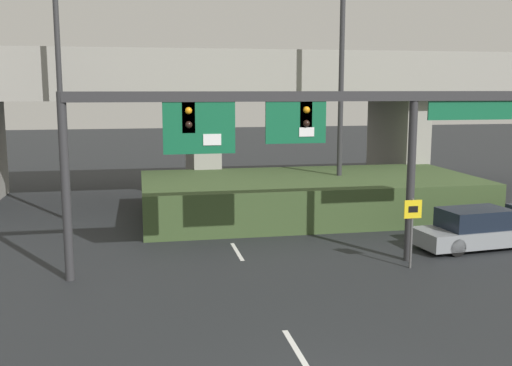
{
  "coord_description": "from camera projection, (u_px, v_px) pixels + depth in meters",
  "views": [
    {
      "loc": [
        -3.35,
        -9.45,
        5.88
      ],
      "look_at": [
        0.0,
        7.75,
        3.09
      ],
      "focal_mm": 42.0,
      "sensor_mm": 36.0,
      "label": 1
    }
  ],
  "objects": [
    {
      "name": "lane_markings",
      "position": [
        237.0,
        252.0,
        21.72
      ],
      "size": [
        0.14,
        36.34,
        0.01
      ],
      "color": "silver",
      "rests_on": "ground"
    },
    {
      "name": "signal_gantry",
      "position": [
        283.0,
        126.0,
        19.02
      ],
      "size": [
        15.02,
        0.44,
        5.77
      ],
      "color": "#2D2D30",
      "rests_on": "ground"
    },
    {
      "name": "speed_limit_sign",
      "position": [
        412.0,
        223.0,
        19.48
      ],
      "size": [
        0.6,
        0.11,
        2.34
      ],
      "color": "#4C4C4C",
      "rests_on": "ground"
    },
    {
      "name": "highway_light_pole_near",
      "position": [
        56.0,
        12.0,
        25.67
      ],
      "size": [
        0.7,
        0.36,
        17.48
      ],
      "color": "#2D2D30",
      "rests_on": "ground"
    },
    {
      "name": "highway_light_pole_far",
      "position": [
        342.0,
        59.0,
        27.4
      ],
      "size": [
        0.7,
        0.36,
        13.59
      ],
      "color": "#2D2D30",
      "rests_on": "ground"
    },
    {
      "name": "overpass_bridge",
      "position": [
        201.0,
        97.0,
        32.38
      ],
      "size": [
        40.33,
        7.24,
        7.76
      ],
      "color": "gray",
      "rests_on": "ground"
    },
    {
      "name": "grass_embankment",
      "position": [
        309.0,
        196.0,
        27.85
      ],
      "size": [
        15.33,
        7.44,
        1.79
      ],
      "color": "#384C28",
      "rests_on": "ground"
    },
    {
      "name": "parked_sedan_near_right",
      "position": [
        477.0,
        230.0,
        22.14
      ],
      "size": [
        4.9,
        2.26,
        1.48
      ],
      "rotation": [
        0.0,
        0.0,
        0.11
      ],
      "color": "gray",
      "rests_on": "ground"
    }
  ]
}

